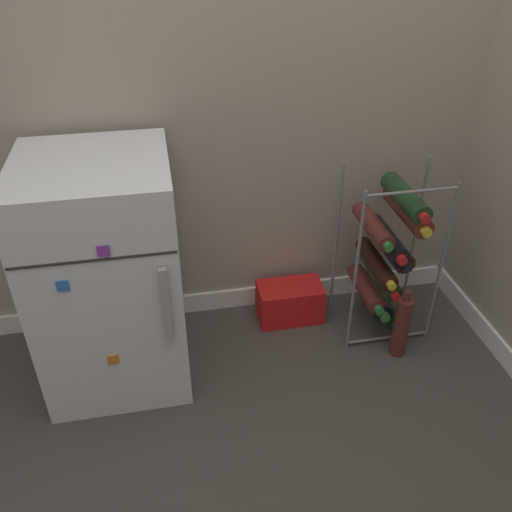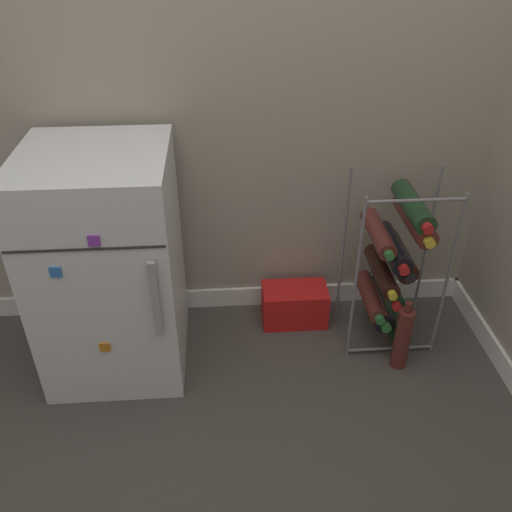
{
  "view_description": "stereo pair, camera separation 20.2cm",
  "coord_description": "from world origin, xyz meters",
  "px_view_note": "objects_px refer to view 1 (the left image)",
  "views": [
    {
      "loc": [
        -0.32,
        -1.21,
        1.54
      ],
      "look_at": [
        -0.0,
        0.45,
        0.43
      ],
      "focal_mm": 38.0,
      "sensor_mm": 36.0,
      "label": 1
    },
    {
      "loc": [
        -0.12,
        -1.24,
        1.54
      ],
      "look_at": [
        -0.0,
        0.45,
        0.43
      ],
      "focal_mm": 38.0,
      "sensor_mm": 36.0,
      "label": 2
    }
  ],
  "objects_px": {
    "soda_box": "(290,302)",
    "loose_bottle_floor": "(401,326)",
    "mini_fridge": "(108,275)",
    "wine_rack": "(385,254)"
  },
  "relations": [
    {
      "from": "loose_bottle_floor",
      "to": "mini_fridge",
      "type": "bearing_deg",
      "value": 172.5
    },
    {
      "from": "mini_fridge",
      "to": "soda_box",
      "type": "distance_m",
      "value": 0.81
    },
    {
      "from": "wine_rack",
      "to": "soda_box",
      "type": "height_order",
      "value": "wine_rack"
    },
    {
      "from": "soda_box",
      "to": "loose_bottle_floor",
      "type": "distance_m",
      "value": 0.49
    },
    {
      "from": "loose_bottle_floor",
      "to": "wine_rack",
      "type": "bearing_deg",
      "value": 97.5
    },
    {
      "from": "mini_fridge",
      "to": "soda_box",
      "type": "xyz_separation_m",
      "value": [
        0.71,
        0.16,
        -0.35
      ]
    },
    {
      "from": "wine_rack",
      "to": "loose_bottle_floor",
      "type": "xyz_separation_m",
      "value": [
        0.02,
        -0.18,
        -0.23
      ]
    },
    {
      "from": "soda_box",
      "to": "loose_bottle_floor",
      "type": "xyz_separation_m",
      "value": [
        0.38,
        -0.3,
        0.06
      ]
    },
    {
      "from": "mini_fridge",
      "to": "soda_box",
      "type": "height_order",
      "value": "mini_fridge"
    },
    {
      "from": "mini_fridge",
      "to": "wine_rack",
      "type": "distance_m",
      "value": 1.07
    }
  ]
}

